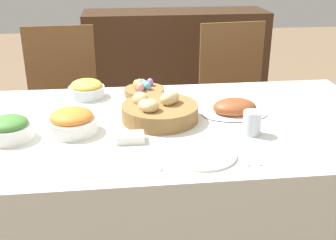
% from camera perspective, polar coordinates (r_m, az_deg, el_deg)
% --- Properties ---
extents(dining_table, '(1.86, 0.99, 0.74)m').
position_cam_1_polar(dining_table, '(1.92, 0.18, -10.47)').
color(dining_table, silver).
rests_on(dining_table, ground).
extents(chair_far_left, '(0.44, 0.44, 0.98)m').
position_cam_1_polar(chair_far_left, '(2.62, -14.08, 2.01)').
color(chair_far_left, brown).
rests_on(chair_far_left, ground).
extents(chair_far_right, '(0.46, 0.46, 0.98)m').
position_cam_1_polar(chair_far_right, '(2.69, 9.20, 2.97)').
color(chair_far_right, brown).
rests_on(chair_far_right, ground).
extents(sideboard, '(1.47, 0.44, 0.93)m').
position_cam_1_polar(sideboard, '(3.57, 0.98, 7.11)').
color(sideboard, '#3D2616').
rests_on(sideboard, ground).
extents(bread_basket, '(0.32, 0.32, 0.12)m').
position_cam_1_polar(bread_basket, '(1.75, -1.17, 1.32)').
color(bread_basket, olive).
rests_on(bread_basket, dining_table).
extents(egg_basket, '(0.20, 0.20, 0.08)m').
position_cam_1_polar(egg_basket, '(2.06, -3.29, 4.09)').
color(egg_basket, olive).
rests_on(egg_basket, dining_table).
extents(ham_platter, '(0.29, 0.20, 0.08)m').
position_cam_1_polar(ham_platter, '(1.85, 9.00, 1.54)').
color(ham_platter, white).
rests_on(ham_platter, dining_table).
extents(pineapple_bowl, '(0.17, 0.17, 0.09)m').
position_cam_1_polar(pineapple_bowl, '(2.06, -10.98, 4.15)').
color(pineapple_bowl, silver).
rests_on(pineapple_bowl, dining_table).
extents(carrot_bowl, '(0.20, 0.20, 0.10)m').
position_cam_1_polar(carrot_bowl, '(1.68, -12.89, -0.21)').
color(carrot_bowl, white).
rests_on(carrot_bowl, dining_table).
extents(green_salad_bowl, '(0.17, 0.17, 0.09)m').
position_cam_1_polar(green_salad_bowl, '(1.69, -20.75, -1.10)').
color(green_salad_bowl, white).
rests_on(green_salad_bowl, dining_table).
extents(dinner_plate, '(0.24, 0.24, 0.01)m').
position_cam_1_polar(dinner_plate, '(1.48, 4.60, -4.63)').
color(dinner_plate, white).
rests_on(dinner_plate, dining_table).
extents(fork, '(0.02, 0.19, 0.00)m').
position_cam_1_polar(fork, '(1.46, -1.09, -5.03)').
color(fork, silver).
rests_on(fork, dining_table).
extents(knife, '(0.02, 0.19, 0.00)m').
position_cam_1_polar(knife, '(1.51, 10.08, -4.36)').
color(knife, silver).
rests_on(knife, dining_table).
extents(spoon, '(0.02, 0.19, 0.00)m').
position_cam_1_polar(spoon, '(1.52, 11.17, -4.29)').
color(spoon, silver).
rests_on(spoon, dining_table).
extents(drinking_cup, '(0.07, 0.07, 0.09)m').
position_cam_1_polar(drinking_cup, '(1.65, 11.31, -0.38)').
color(drinking_cup, silver).
rests_on(drinking_cup, dining_table).
extents(butter_dish, '(0.11, 0.07, 0.03)m').
position_cam_1_polar(butter_dish, '(1.58, -5.22, -2.39)').
color(butter_dish, white).
rests_on(butter_dish, dining_table).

